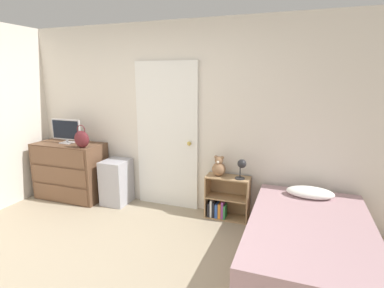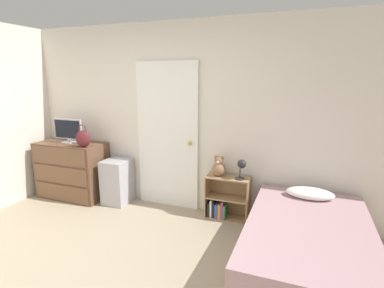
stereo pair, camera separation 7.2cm
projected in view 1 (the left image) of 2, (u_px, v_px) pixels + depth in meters
name	position (u px, v px, depth m)	size (l,w,h in m)	color
wall_back	(166.00, 118.00, 4.18)	(10.00, 0.06, 2.55)	silver
door_closed	(167.00, 136.00, 4.18)	(0.91, 0.09, 2.04)	white
dresser	(71.00, 171.00, 4.58)	(1.05, 0.52, 0.86)	brown
tv	(66.00, 131.00, 4.46)	(0.50, 0.16, 0.36)	#B7B7BC
handbag	(82.00, 139.00, 4.19)	(0.23, 0.13, 0.33)	#591E23
storage_bin	(117.00, 182.00, 4.39)	(0.35, 0.40, 0.65)	#ADADB7
bookshelf	(224.00, 201.00, 3.95)	(0.57, 0.25, 0.57)	tan
teddy_bear	(219.00, 167.00, 3.88)	(0.18, 0.18, 0.27)	#8C6647
desk_lamp	(242.00, 166.00, 3.72)	(0.14, 0.14, 0.26)	#262628
bed	(309.00, 246.00, 2.86)	(1.16, 1.89, 0.60)	brown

